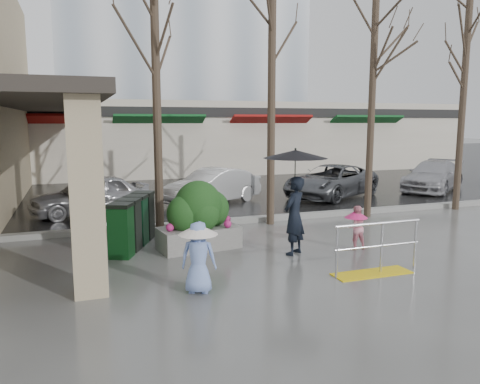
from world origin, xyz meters
TOP-DOWN VIEW (x-y plane):
  - ground at (0.00, 0.00)m, footprint 120.00×120.00m
  - street_asphalt at (0.00, 22.00)m, footprint 120.00×36.00m
  - curb at (0.00, 4.00)m, footprint 120.00×0.30m
  - canopy_slab at (-4.80, 8.00)m, footprint 2.80×18.00m
  - pillar_front at (-3.90, -0.50)m, footprint 0.55×0.55m
  - pillar_back at (-3.90, 6.00)m, footprint 0.55×0.55m
  - storefront_row at (2.00, 17.97)m, footprint 34.00×6.74m
  - office_tower at (4.00, 30.00)m, footprint 18.00×12.00m
  - handrail at (1.36, -1.20)m, footprint 1.90×0.50m
  - tree_west at (-2.00, 3.60)m, footprint 3.20×3.20m
  - tree_midwest at (1.20, 3.60)m, footprint 3.20×3.20m
  - tree_mideast at (4.50, 3.60)m, footprint 3.20×3.20m
  - tree_east at (8.00, 3.60)m, footprint 3.20×3.20m
  - woman at (0.47, 0.56)m, footprint 1.42×1.42m
  - child_pink at (2.01, 0.47)m, footprint 0.55×0.54m
  - child_blue at (-2.13, -1.04)m, footprint 0.72×0.68m
  - planter at (-1.41, 1.74)m, footprint 1.94×1.16m
  - news_boxes at (-2.84, 2.34)m, footprint 1.33×2.15m
  - car_a at (-3.65, 6.79)m, footprint 3.96×2.40m
  - car_b at (0.58, 7.40)m, footprint 4.00×2.97m
  - car_c at (5.32, 7.23)m, footprint 4.98×4.05m
  - car_d at (10.35, 7.33)m, footprint 4.58×3.90m

SIDE VIEW (x-z plane):
  - ground at x=0.00m, z-range 0.00..0.00m
  - street_asphalt at x=0.00m, z-range 0.00..0.01m
  - curb at x=0.00m, z-range 0.00..0.15m
  - handrail at x=1.36m, z-range -0.14..0.89m
  - child_pink at x=2.01m, z-range 0.07..1.09m
  - news_boxes at x=-2.84m, z-range 0.00..1.20m
  - car_a at x=-3.65m, z-range 0.00..1.26m
  - car_b at x=0.58m, z-range 0.00..1.26m
  - car_c at x=5.32m, z-range 0.00..1.26m
  - car_d at x=10.35m, z-range 0.00..1.26m
  - child_blue at x=-2.13m, z-range 0.11..1.36m
  - planter at x=-1.41m, z-range -0.04..1.56m
  - woman at x=0.47m, z-range 0.28..2.66m
  - pillar_front at x=-3.90m, z-range 0.00..3.50m
  - pillar_back at x=-3.90m, z-range 0.00..3.50m
  - storefront_row at x=2.00m, z-range 0.01..4.01m
  - canopy_slab at x=-4.80m, z-range 3.50..3.75m
  - tree_mideast at x=4.50m, z-range 1.61..8.11m
  - tree_west at x=-2.00m, z-range 1.68..8.48m
  - tree_midwest at x=1.20m, z-range 1.73..8.73m
  - tree_east at x=8.00m, z-range 1.78..8.98m
  - office_tower at x=4.00m, z-range 0.00..25.00m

